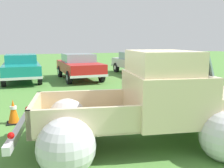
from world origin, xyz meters
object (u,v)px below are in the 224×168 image
at_px(show_car_1, 21,67).
at_px(lane_cone_0, 13,112).
at_px(vintage_pickup_truck, 152,108).
at_px(show_car_3, 136,62).
at_px(show_car_2, 79,65).

height_order(show_car_1, lane_cone_0, show_car_1).
relative_size(vintage_pickup_truck, show_car_1, 1.10).
xyz_separation_m(show_car_1, show_car_3, (7.04, 0.55, -0.00)).
height_order(vintage_pickup_truck, lane_cone_0, vintage_pickup_truck).
distance_m(show_car_1, show_car_3, 7.06).
relative_size(vintage_pickup_truck, lane_cone_0, 7.76).
xyz_separation_m(vintage_pickup_truck, show_car_2, (0.55, 9.20, 0.03)).
bearing_deg(vintage_pickup_truck, lane_cone_0, 150.20).
relative_size(show_car_2, lane_cone_0, 6.84).
relative_size(show_car_2, show_car_3, 1.02).
distance_m(show_car_1, show_car_2, 3.07).
bearing_deg(lane_cone_0, show_car_3, 47.10).
relative_size(show_car_3, lane_cone_0, 6.72).
bearing_deg(show_car_2, lane_cone_0, -26.47).
relative_size(show_car_1, show_car_3, 1.05).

